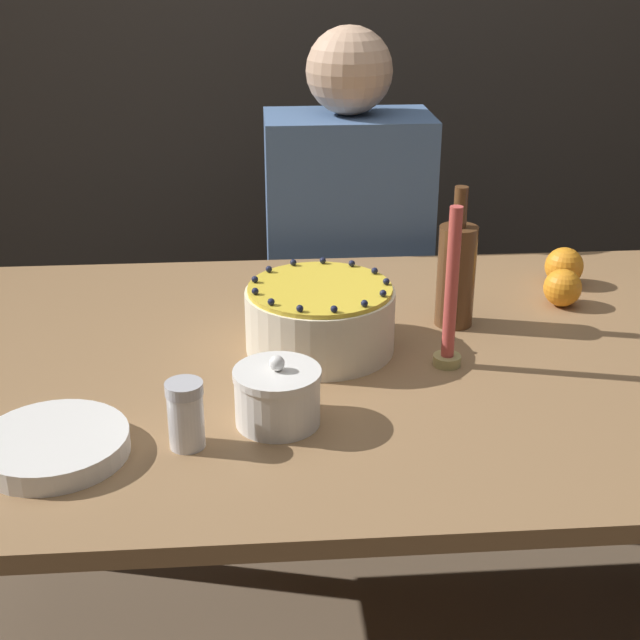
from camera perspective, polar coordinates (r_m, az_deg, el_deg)
dining_table at (r=1.62m, az=3.00°, el=-5.29°), size 1.67×1.02×0.74m
cake at (r=1.58m, az=-0.00°, el=0.13°), size 0.26×0.26×0.13m
sugar_bowl at (r=1.35m, az=-2.74°, el=-4.88°), size 0.13×0.13×0.11m
sugar_shaker at (r=1.30m, az=-8.59°, el=-5.99°), size 0.06×0.06×0.10m
plate_stack at (r=1.34m, az=-16.67°, el=-7.67°), size 0.21×0.21×0.03m
candle at (r=1.51m, az=8.36°, el=1.08°), size 0.05×0.05×0.28m
bottle at (r=1.68m, az=8.71°, el=2.97°), size 0.07×0.07×0.27m
orange_fruit_0 at (r=1.94m, az=15.35°, el=3.33°), size 0.08×0.08×0.08m
orange_fruit_1 at (r=1.83m, az=15.26°, el=2.01°), size 0.08×0.08×0.08m
person_man_blue_shirt at (r=2.30m, az=1.69°, el=0.95°), size 0.40×0.34×1.23m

